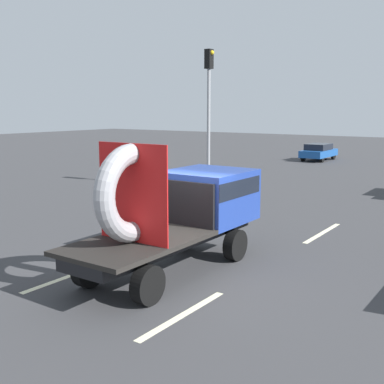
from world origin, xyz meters
The scene contains 8 objects.
ground_plane centered at (0.00, 0.00, 0.00)m, with size 120.00×120.00×0.00m, color #38383A.
flatbed_truck centered at (-0.15, 0.59, 1.53)m, with size 2.02×5.64×3.18m.
traffic_light centered at (-6.10, 10.80, 4.27)m, with size 0.42×0.36×6.64m.
lane_dash_left_near centered at (-1.88, -1.71, 0.00)m, with size 2.70×0.16×0.01m, color beige.
lane_dash_left_far centered at (-1.88, 5.36, 0.00)m, with size 2.94×0.16×0.01m, color beige.
lane_dash_right_near centered at (1.59, -1.94, 0.00)m, with size 2.70×0.16×0.01m, color beige.
lane_dash_right_far centered at (1.59, 5.59, 0.00)m, with size 2.94×0.16×0.01m, color beige.
oncoming_car centered at (-6.39, 26.60, 0.68)m, with size 1.66×3.88×1.27m.
Camera 1 is at (6.74, -9.04, 3.90)m, focal length 45.47 mm.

